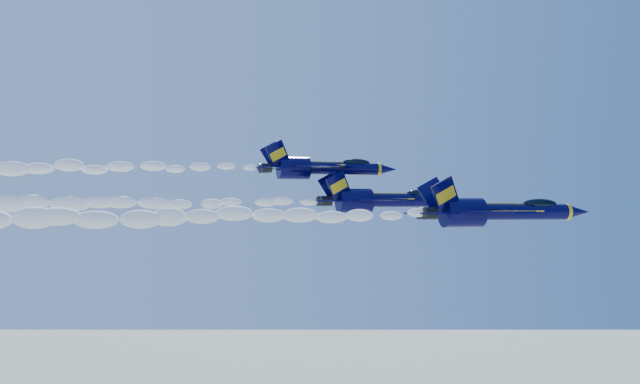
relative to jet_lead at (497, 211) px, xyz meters
name	(u,v)px	position (x,y,z in m)	size (l,w,h in m)	color
jet_lead	(497,211)	(0.00, 0.00, 0.00)	(16.72, 13.72, 6.21)	#050334
smoke_trail_jet_lead	(212,216)	(-25.12, 0.00, -0.37)	(35.95, 1.73, 1.56)	white
jet_second	(384,200)	(-5.41, 13.07, 1.13)	(15.88, 13.02, 5.90)	#050334
smoke_trail_jet_second	(134,203)	(-30.17, 13.07, 0.77)	(35.95, 1.64, 1.48)	white
jet_third	(321,168)	(-10.85, 16.99, 4.50)	(14.99, 12.30, 5.57)	#050334
smoke_trail_jet_third	(76,168)	(-35.23, 16.99, 4.14)	(35.95, 1.55, 1.40)	white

